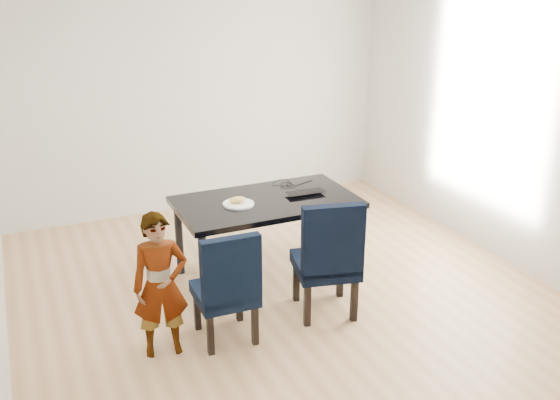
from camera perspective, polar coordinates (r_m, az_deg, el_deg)
name	(u,v)px	position (r m, az deg, el deg)	size (l,w,h in m)	color
floor	(289,300)	(5.47, 0.87, -9.09)	(4.50, 5.00, 0.01)	tan
wall_back	(197,93)	(7.22, -7.59, 9.66)	(4.50, 0.01, 2.70)	silver
wall_front	(527,291)	(3.02, 21.64, -7.73)	(4.50, 0.01, 2.70)	silver
wall_right	(510,122)	(6.21, 20.31, 6.74)	(0.01, 5.00, 2.70)	silver
dining_table	(267,238)	(5.71, -1.23, -3.49)	(1.60, 0.90, 0.75)	black
chair_left	(224,284)	(4.76, -5.11, -7.65)	(0.44, 0.46, 0.92)	black
chair_right	(325,255)	(5.08, 4.17, -5.03)	(0.49, 0.51, 1.02)	black
child	(160,285)	(4.61, -10.87, -7.68)	(0.40, 0.27, 1.11)	red
plate	(238,204)	(5.45, -3.83, -0.36)	(0.28, 0.28, 0.02)	white
sandwich	(237,200)	(5.44, -3.94, 0.03)	(0.15, 0.07, 0.06)	gold
laptop	(303,191)	(5.73, 2.12, 0.80)	(0.35, 0.23, 0.03)	black
cable_tangle	(288,186)	(5.89, 0.71, 1.27)	(0.14, 0.14, 0.01)	black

